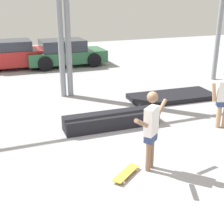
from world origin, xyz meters
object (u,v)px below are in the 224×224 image
skateboarder (151,127)px  skateboard (126,173)px  parked_car_red (11,55)px  parked_car_green (65,53)px  bystander (224,97)px  grind_box (112,120)px  manual_pad (172,97)px

skateboarder → skateboard: (-0.57, -0.08, -0.90)m
skateboard → parked_car_red: (-1.27, 11.21, 0.61)m
skateboard → parked_car_green: (1.35, 10.83, 0.59)m
skateboarder → bystander: (2.90, 1.26, -0.08)m
bystander → parked_car_red: bearing=-43.7°
skateboarder → parked_car_green: skateboarder is taller
grind_box → parked_car_green: parked_car_green is taller
skateboarder → parked_car_red: size_ratio=0.42×
skateboarder → skateboard: 1.07m
grind_box → manual_pad: bearing=28.0°
skateboard → grind_box: size_ratio=0.28×
skateboard → manual_pad: 5.35m
manual_pad → skateboard: bearing=-131.5°
skateboard → bystander: 3.81m
skateboard → parked_car_red: bearing=59.5°
grind_box → parked_car_red: parked_car_red is taller
parked_car_green → skateboarder: bearing=-94.4°
skateboard → manual_pad: size_ratio=0.25×
parked_car_green → bystander: 9.74m
skateboarder → manual_pad: bearing=15.9°
grind_box → bystander: (2.82, -1.13, 0.69)m
grind_box → skateboard: bearing=-104.8°
skateboarder → skateboard: skateboarder is taller
parked_car_red → skateboard: bearing=-82.4°
parked_car_red → parked_car_green: (2.62, -0.37, -0.02)m
skateboarder → bystander: skateboarder is taller
grind_box → parked_car_green: bearing=85.2°
skateboarder → manual_pad: (2.98, 3.93, -0.88)m
manual_pad → parked_car_red: parked_car_red is taller
skateboarder → parked_car_red: skateboarder is taller
bystander → skateboarder: bearing=44.0°
skateboard → bystander: bearing=-15.9°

